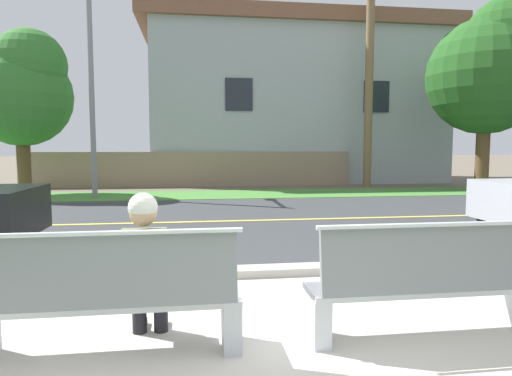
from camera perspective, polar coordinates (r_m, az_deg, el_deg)
ground_plane at (r=11.19m, az=-4.70°, el=-2.99°), size 140.00×140.00×0.00m
sidewalk_pavement at (r=3.86m, az=2.33°, el=-19.10°), size 44.00×3.60×0.01m
curb_edge at (r=5.66m, az=-1.28°, el=-10.57°), size 44.00×0.30×0.11m
street_asphalt at (r=9.71m, az=-4.18°, el=-4.22°), size 52.00×8.00×0.01m
road_centre_line at (r=9.71m, az=-4.18°, el=-4.19°), size 48.00×0.14×0.01m
far_verge_grass at (r=15.14m, az=-5.58°, el=-0.82°), size 48.00×2.80×0.02m
bench_left at (r=3.63m, az=-18.26°, el=-13.24°), size 2.00×0.48×1.01m
bench_right at (r=4.06m, az=20.98°, el=-11.36°), size 2.00×0.48×1.01m
seated_person_olive at (r=3.70m, az=-13.77°, el=-9.35°), size 0.52×0.68×1.25m
streetlamp at (r=15.35m, az=-19.98°, el=14.20°), size 0.24×2.10×7.13m
shade_tree_far_left at (r=16.68m, az=-27.33°, el=11.06°), size 3.23×3.23×5.33m
shade_tree_left at (r=18.42m, az=27.56°, el=13.35°), size 4.09×4.09×6.75m
garden_wall at (r=18.33m, az=-8.21°, el=2.37°), size 13.00×0.36×1.40m
house_across_street at (r=22.13m, az=4.57°, el=10.66°), size 13.92×6.91×7.31m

